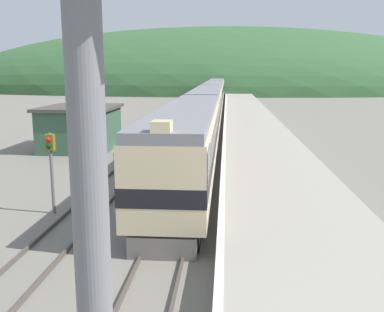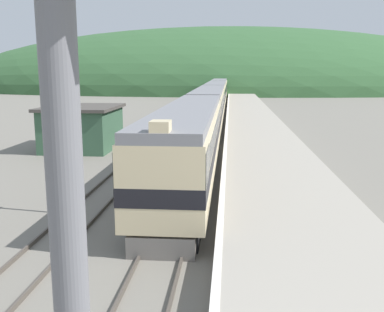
% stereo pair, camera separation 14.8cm
% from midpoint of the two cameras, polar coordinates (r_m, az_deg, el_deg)
% --- Properties ---
extents(track_main, '(1.52, 180.00, 0.16)m').
position_cam_midpoint_polar(track_main, '(68.68, 3.02, 5.75)').
color(track_main, '#4C443D').
rests_on(track_main, ground).
extents(track_siding, '(1.52, 180.00, 0.16)m').
position_cam_midpoint_polar(track_siding, '(68.93, -0.41, 5.78)').
color(track_siding, '#4C443D').
rests_on(track_siding, ground).
extents(platform, '(5.91, 140.00, 0.90)m').
position_cam_midpoint_polar(platform, '(48.78, 7.90, 3.98)').
color(platform, '#9E9689').
rests_on(platform, ground).
extents(distant_hills, '(171.40, 77.13, 37.74)m').
position_cam_midpoint_polar(distant_hills, '(141.04, 3.98, 8.35)').
color(distant_hills, '#335B33').
rests_on(distant_hills, ground).
extents(station_shed, '(5.56, 6.75, 3.42)m').
position_cam_midpoint_polar(station_shed, '(36.77, -13.63, 3.55)').
color(station_shed, '#385B42').
rests_on(station_shed, ground).
extents(express_train_lead_car, '(3.02, 21.93, 4.63)m').
position_cam_midpoint_polar(express_train_lead_car, '(24.97, -0.19, 1.89)').
color(express_train_lead_car, black).
rests_on(express_train_lead_car, ground).
extents(carriage_second, '(3.01, 22.15, 4.27)m').
position_cam_midpoint_polar(carriage_second, '(47.93, 2.24, 6.21)').
color(carriage_second, black).
rests_on(carriage_second, ground).
extents(carriage_third, '(3.01, 22.15, 4.27)m').
position_cam_midpoint_polar(carriage_third, '(70.90, 3.10, 7.73)').
color(carriage_third, black).
rests_on(carriage_third, ground).
extents(carriage_fourth, '(3.01, 22.15, 4.27)m').
position_cam_midpoint_polar(carriage_fourth, '(93.89, 3.54, 8.50)').
color(carriage_fourth, black).
rests_on(carriage_fourth, ground).
extents(signal_mast_main, '(2.20, 0.42, 8.84)m').
position_cam_midpoint_polar(signal_mast_main, '(2.43, -14.45, -0.01)').
color(signal_mast_main, slate).
rests_on(signal_mast_main, ground).
extents(signal_post_siding, '(0.36, 0.42, 3.58)m').
position_cam_midpoint_polar(signal_post_siding, '(20.34, -17.28, 0.02)').
color(signal_post_siding, slate).
rests_on(signal_post_siding, ground).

